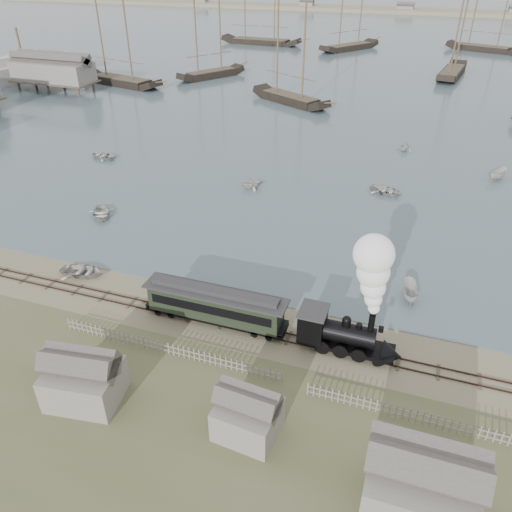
% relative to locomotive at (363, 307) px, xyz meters
% --- Properties ---
extents(ground, '(600.00, 600.00, 0.00)m').
position_rel_locomotive_xyz_m(ground, '(-7.67, 2.00, -4.77)').
color(ground, gray).
rests_on(ground, ground).
extents(harbor_water, '(600.00, 336.00, 0.06)m').
position_rel_locomotive_xyz_m(harbor_water, '(-7.67, 172.00, -4.74)').
color(harbor_water, '#455963').
rests_on(harbor_water, ground).
extents(rail_track, '(120.00, 1.80, 0.16)m').
position_rel_locomotive_xyz_m(rail_track, '(-7.67, 0.00, -4.73)').
color(rail_track, '#34221C').
rests_on(rail_track, ground).
extents(picket_fence_west, '(19.00, 0.10, 1.20)m').
position_rel_locomotive_xyz_m(picket_fence_west, '(-14.17, -5.00, -4.77)').
color(picket_fence_west, gray).
rests_on(picket_fence_west, ground).
extents(picket_fence_east, '(15.00, 0.10, 1.20)m').
position_rel_locomotive_xyz_m(picket_fence_east, '(4.83, -5.50, -4.77)').
color(picket_fence_east, gray).
rests_on(picket_fence_east, ground).
extents(shed_left, '(5.00, 4.00, 4.10)m').
position_rel_locomotive_xyz_m(shed_left, '(-17.67, -11.00, -4.77)').
color(shed_left, gray).
rests_on(shed_left, ground).
extents(shed_mid, '(4.00, 3.50, 3.60)m').
position_rel_locomotive_xyz_m(shed_mid, '(-5.67, -10.00, -4.77)').
color(shed_mid, gray).
rests_on(shed_mid, ground).
extents(shed_right, '(6.00, 5.00, 5.10)m').
position_rel_locomotive_xyz_m(shed_right, '(5.33, -12.00, -4.77)').
color(shed_right, gray).
rests_on(shed_right, ground).
extents(far_spit, '(500.00, 20.00, 1.80)m').
position_rel_locomotive_xyz_m(far_spit, '(-7.67, 252.00, -4.77)').
color(far_spit, tan).
rests_on(far_spit, ground).
extents(locomotive, '(8.32, 3.10, 10.37)m').
position_rel_locomotive_xyz_m(locomotive, '(0.00, 0.00, 0.00)').
color(locomotive, black).
rests_on(locomotive, ground).
extents(passenger_coach, '(12.60, 2.43, 3.06)m').
position_rel_locomotive_xyz_m(passenger_coach, '(-12.24, 0.00, -2.82)').
color(passenger_coach, black).
rests_on(passenger_coach, ground).
extents(beached_dinghy, '(3.67, 4.75, 0.91)m').
position_rel_locomotive_xyz_m(beached_dinghy, '(-27.70, 2.44, -4.31)').
color(beached_dinghy, beige).
rests_on(beached_dinghy, ground).
extents(rowboat_0, '(5.23, 4.86, 0.88)m').
position_rel_locomotive_xyz_m(rowboat_0, '(-33.15, 13.81, -4.27)').
color(rowboat_0, beige).
rests_on(rowboat_0, harbor_water).
extents(rowboat_1, '(3.86, 4.00, 1.61)m').
position_rel_locomotive_xyz_m(rowboat_1, '(-18.79, 27.69, -3.90)').
color(rowboat_1, beige).
rests_on(rowboat_1, harbor_water).
extents(rowboat_2, '(3.66, 1.87, 1.35)m').
position_rel_locomotive_xyz_m(rowboat_2, '(3.37, 9.07, -4.03)').
color(rowboat_2, beige).
rests_on(rowboat_2, harbor_water).
extents(rowboat_3, '(4.48, 5.20, 0.90)m').
position_rel_locomotive_xyz_m(rowboat_3, '(-1.33, 31.80, -4.25)').
color(rowboat_3, beige).
rests_on(rowboat_3, harbor_water).
extents(rowboat_5, '(3.94, 3.42, 1.48)m').
position_rel_locomotive_xyz_m(rowboat_5, '(12.92, 41.94, -3.97)').
color(rowboat_5, beige).
rests_on(rowboat_5, harbor_water).
extents(rowboat_6, '(3.95, 4.93, 0.91)m').
position_rel_locomotive_xyz_m(rowboat_6, '(-44.41, 30.85, -4.25)').
color(rowboat_6, beige).
rests_on(rowboat_6, harbor_water).
extents(rowboat_7, '(3.32, 3.02, 1.51)m').
position_rel_locomotive_xyz_m(rowboat_7, '(-0.52, 49.50, -3.95)').
color(rowboat_7, beige).
rests_on(rowboat_7, harbor_water).
extents(schooner_0, '(22.97, 10.30, 20.00)m').
position_rel_locomotive_xyz_m(schooner_0, '(-67.72, 73.66, 5.29)').
color(schooner_0, black).
rests_on(schooner_0, harbor_water).
extents(schooner_1, '(13.10, 17.94, 20.00)m').
position_rel_locomotive_xyz_m(schooner_1, '(-50.65, 87.62, 5.29)').
color(schooner_1, black).
rests_on(schooner_1, harbor_water).
extents(schooner_2, '(19.06, 13.42, 20.00)m').
position_rel_locomotive_xyz_m(schooner_2, '(-25.62, 71.12, 5.29)').
color(schooner_2, black).
rests_on(schooner_2, harbor_water).
extents(schooner_3, '(8.01, 22.21, 20.00)m').
position_rel_locomotive_xyz_m(schooner_3, '(6.00, 108.88, 5.29)').
color(schooner_3, black).
rests_on(schooner_3, harbor_water).
extents(schooner_6, '(27.22, 7.40, 20.00)m').
position_rel_locomotive_xyz_m(schooner_6, '(-54.99, 139.33, 5.29)').
color(schooner_6, black).
rests_on(schooner_6, harbor_water).
extents(schooner_7, '(16.76, 21.92, 20.00)m').
position_rel_locomotive_xyz_m(schooner_7, '(-25.08, 138.15, 5.29)').
color(schooner_7, black).
rests_on(schooner_7, harbor_water).
extents(schooner_8, '(22.95, 12.29, 20.00)m').
position_rel_locomotive_xyz_m(schooner_8, '(14.84, 149.27, 5.29)').
color(schooner_8, black).
rests_on(schooner_8, harbor_water).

